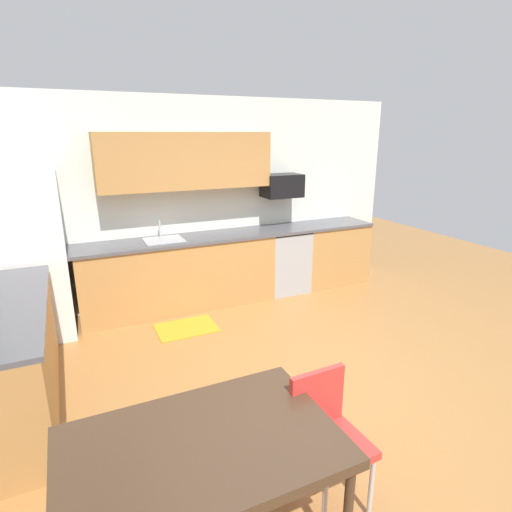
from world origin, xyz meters
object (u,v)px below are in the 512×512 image
microwave (282,186)px  dining_table (201,452)px  refrigerator (28,256)px  oven_range (284,260)px  chair_near_table (326,430)px

microwave → dining_table: microwave is taller
refrigerator → microwave: size_ratio=3.49×
oven_range → microwave: bearing=90.0°
oven_range → chair_near_table: size_ratio=1.07×
oven_range → dining_table: (-2.34, -3.38, 0.23)m
refrigerator → oven_range: refrigerator is taller
microwave → dining_table: (-2.34, -3.48, -0.84)m
oven_range → dining_table: oven_range is taller
dining_table → refrigerator: bearing=105.3°
refrigerator → oven_range: (3.24, 0.08, -0.49)m
chair_near_table → refrigerator: bearing=117.6°
refrigerator → oven_range: bearing=1.4°
microwave → chair_near_table: (-1.54, -3.43, -1.02)m
dining_table → chair_near_table: 0.82m
oven_range → refrigerator: bearing=-178.6°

